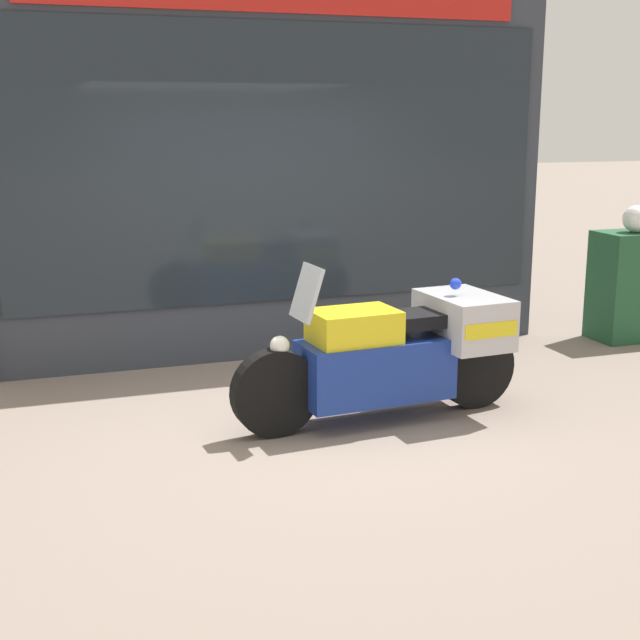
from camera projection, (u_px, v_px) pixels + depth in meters
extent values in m
plane|color=gray|center=(310.00, 422.00, 6.59)|extent=(60.00, 60.00, 0.00)
cube|color=#333842|center=(241.00, 170.00, 8.04)|extent=(5.93, 0.40, 3.46)
cube|color=#1E262D|center=(284.00, 165.00, 7.94)|extent=(4.94, 0.02, 2.46)
cube|color=slate|center=(275.00, 323.00, 8.48)|extent=(4.72, 0.30, 0.55)
cube|color=silver|center=(269.00, 219.00, 8.39)|extent=(4.72, 0.02, 1.45)
cube|color=beige|center=(272.00, 142.00, 8.10)|extent=(4.72, 0.30, 0.02)
cube|color=#195623|center=(70.00, 140.00, 7.53)|extent=(0.18, 0.04, 0.05)
cube|color=navy|center=(175.00, 139.00, 7.81)|extent=(0.18, 0.04, 0.05)
cube|color=black|center=(272.00, 138.00, 8.09)|extent=(0.18, 0.04, 0.05)
cube|color=#C68E19|center=(363.00, 137.00, 8.37)|extent=(0.18, 0.04, 0.05)
cube|color=#B7B2A8|center=(448.00, 136.00, 8.65)|extent=(0.18, 0.04, 0.05)
cube|color=yellow|center=(116.00, 292.00, 7.86)|extent=(0.19, 0.04, 0.27)
cube|color=orange|center=(276.00, 282.00, 8.33)|extent=(0.19, 0.02, 0.27)
cube|color=red|center=(419.00, 273.00, 8.79)|extent=(0.19, 0.01, 0.27)
cylinder|color=black|center=(275.00, 393.00, 6.25)|extent=(0.64, 0.19, 0.63)
cylinder|color=black|center=(475.00, 367.00, 6.88)|extent=(0.64, 0.19, 0.63)
cube|color=navy|center=(375.00, 369.00, 6.53)|extent=(1.15, 0.55, 0.45)
cube|color=yellow|center=(354.00, 328.00, 6.39)|extent=(0.64, 0.47, 0.27)
cube|color=black|center=(407.00, 320.00, 6.55)|extent=(0.68, 0.40, 0.10)
cube|color=#B7B7BC|center=(463.00, 319.00, 6.74)|extent=(0.54, 0.79, 0.38)
cube|color=yellow|center=(463.00, 319.00, 6.74)|extent=(0.49, 0.79, 0.11)
cube|color=#B2BCC6|center=(307.00, 293.00, 6.18)|extent=(0.17, 0.34, 0.38)
sphere|color=white|center=(280.00, 346.00, 6.19)|extent=(0.14, 0.14, 0.14)
sphere|color=blue|center=(455.00, 284.00, 6.65)|extent=(0.09, 0.09, 0.09)
cube|color=#1E4C2D|center=(632.00, 286.00, 8.91)|extent=(0.75, 0.50, 1.09)
sphere|color=white|center=(637.00, 219.00, 8.69)|extent=(0.27, 0.27, 0.27)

